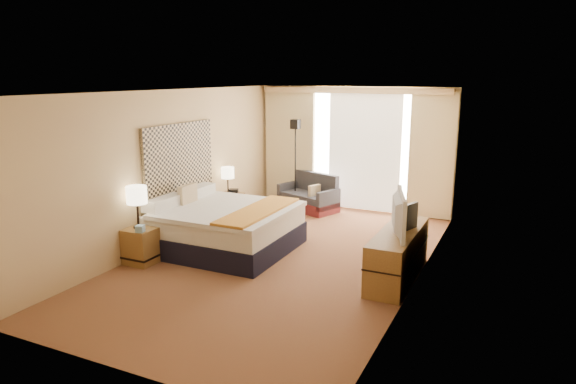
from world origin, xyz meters
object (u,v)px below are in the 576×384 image
at_px(media_dresser, 398,254).
at_px(loveseat, 309,198).
at_px(bed, 225,227).
at_px(floor_lamp, 295,146).
at_px(desk_chair, 399,243).
at_px(lamp_right, 228,173).
at_px(lamp_left, 137,196).
at_px(nightstand_left, 143,245).
at_px(television, 393,213).
at_px(nightstand_right, 229,208).

height_order(media_dresser, loveseat, loveseat).
xyz_separation_m(bed, floor_lamp, (-0.09, 3.00, 0.98)).
bearing_deg(media_dresser, desk_chair, 100.00).
height_order(loveseat, lamp_right, lamp_right).
height_order(desk_chair, lamp_left, lamp_left).
bearing_deg(media_dresser, nightstand_left, -164.16).
xyz_separation_m(floor_lamp, television, (2.93, -3.21, -0.36)).
relative_size(bed, lamp_right, 3.94).
height_order(nightstand_left, nightstand_right, same).
bearing_deg(television, media_dresser, -32.33).
xyz_separation_m(media_dresser, television, (-0.05, -0.19, 0.64)).
xyz_separation_m(nightstand_right, loveseat, (1.08, 1.51, -0.02)).
relative_size(media_dresser, bed, 0.85).
distance_m(nightstand_left, nightstand_right, 2.50).
relative_size(media_dresser, loveseat, 1.28).
distance_m(media_dresser, bed, 2.89).
xyz_separation_m(nightstand_left, nightstand_right, (0.00, 2.50, 0.00)).
distance_m(nightstand_left, lamp_left, 0.78).
distance_m(loveseat, desk_chair, 3.83).
distance_m(bed, lamp_left, 1.54).
bearing_deg(bed, floor_lamp, 91.70).
distance_m(loveseat, floor_lamp, 1.16).
xyz_separation_m(nightstand_right, bed, (0.81, -1.43, 0.10)).
relative_size(nightstand_right, desk_chair, 0.51).
height_order(bed, desk_chair, desk_chair).
distance_m(nightstand_left, floor_lamp, 4.27).
xyz_separation_m(lamp_left, television, (3.69, 0.89, -0.06)).
bearing_deg(loveseat, nightstand_right, -105.27).
relative_size(nightstand_left, loveseat, 0.39).
bearing_deg(television, bed, 68.38).
bearing_deg(floor_lamp, media_dresser, -45.38).
relative_size(nightstand_left, bed, 0.26).
xyz_separation_m(media_dresser, bed, (-2.89, 0.02, 0.03)).
xyz_separation_m(bed, desk_chair, (2.87, 0.13, 0.10)).
bearing_deg(lamp_right, lamp_left, -90.45).
xyz_separation_m(loveseat, lamp_right, (-1.10, -1.50, 0.71)).
bearing_deg(nightstand_right, desk_chair, -19.53).
bearing_deg(lamp_right, floor_lamp, 64.70).
bearing_deg(bed, desk_chair, 2.53).
distance_m(floor_lamp, desk_chair, 4.21).
height_order(nightstand_right, bed, bed).
relative_size(nightstand_left, media_dresser, 0.31).
height_order(lamp_right, television, television).
distance_m(nightstand_right, floor_lamp, 2.04).
height_order(floor_lamp, lamp_left, floor_lamp).
xyz_separation_m(media_dresser, lamp_right, (-3.72, 1.46, 0.62)).
bearing_deg(desk_chair, floor_lamp, 154.95).
relative_size(loveseat, lamp_left, 2.14).
bearing_deg(media_dresser, lamp_left, -163.90).
bearing_deg(television, floor_lamp, 24.97).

